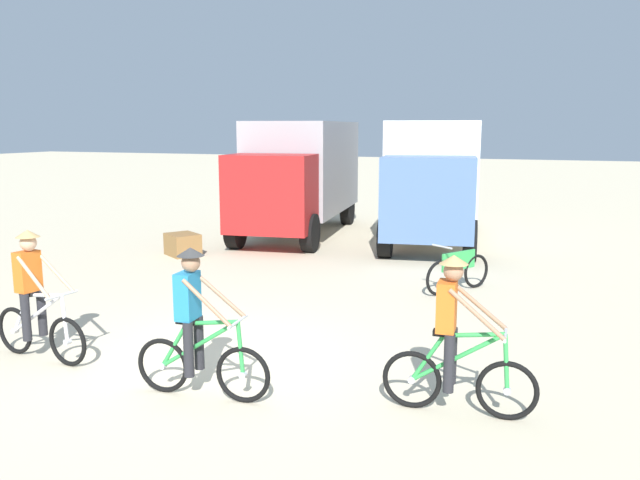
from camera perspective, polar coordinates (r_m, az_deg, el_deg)
ground_plane at (r=9.23m, az=-9.49°, el=-10.35°), size 120.00×120.00×0.00m
box_truck_grey_hauler at (r=19.26m, az=-1.83°, el=6.08°), size 3.20×6.99×3.35m
box_truck_white_box at (r=18.40m, az=10.01°, el=5.75°), size 3.36×7.03×3.35m
cyclist_orange_shirt at (r=9.68m, az=-23.99°, el=-4.89°), size 1.73×0.52×1.82m
cyclist_cowboy_hat at (r=7.77m, az=-10.93°, el=-7.75°), size 1.73×0.52×1.82m
cyclist_near_camera at (r=7.36m, az=11.87°, el=-8.79°), size 1.73×0.52×1.82m
bicycle_spare at (r=12.86m, az=12.15°, el=-2.77°), size 1.00×1.48×0.97m
supply_crate at (r=16.50m, az=-12.09°, el=-0.40°), size 1.07×1.02×0.55m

